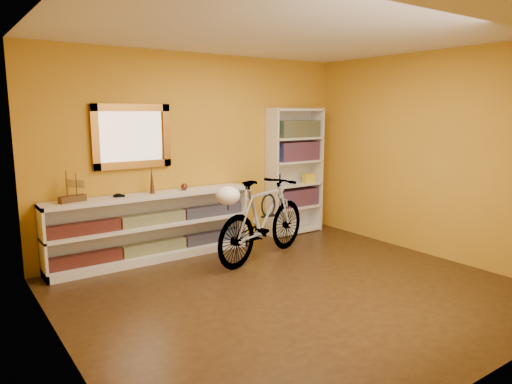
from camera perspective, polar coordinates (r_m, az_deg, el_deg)
floor at (r=4.98m, az=4.74°, el=-12.05°), size 4.50×4.00×0.01m
ceiling at (r=4.68m, az=5.22°, el=19.10°), size 4.50×4.00×0.01m
back_wall at (r=6.31m, az=-6.85°, el=4.80°), size 4.50×0.01×2.60m
left_wall at (r=3.65m, az=-23.28°, el=0.36°), size 0.01×4.00×2.60m
right_wall at (r=6.34m, az=20.83°, el=4.25°), size 0.01×4.00×2.60m
gilt_mirror at (r=5.87m, az=-14.96°, el=6.61°), size 0.98×0.06×0.78m
wall_socket at (r=6.93m, az=-0.02°, el=-3.47°), size 0.09×0.02×0.09m
console_unit at (r=5.95m, az=-12.50°, el=-4.22°), size 2.60×0.35×0.85m
cd_row_lower at (r=6.00m, az=-12.34°, el=-6.62°), size 2.50×0.13×0.14m
cd_row_upper at (r=5.91m, az=-12.47°, el=-3.23°), size 2.50×0.13×0.14m
model_ship at (r=5.56m, az=-21.69°, el=0.64°), size 0.32×0.18×0.35m
toy_car at (r=5.73m, az=-16.44°, el=-0.59°), size 0.00×0.01×0.00m
bronze_ornament at (r=5.84m, az=-12.66°, el=1.49°), size 0.06×0.06×0.35m
decorative_orb at (r=6.04m, az=-8.80°, el=0.64°), size 0.09×0.09×0.09m
bookcase at (r=7.06m, az=4.78°, el=2.52°), size 0.90×0.30×1.90m
book_row_a at (r=7.16m, az=5.04°, el=-0.67°), size 0.70×0.22×0.26m
book_row_b at (r=7.06m, az=5.13°, el=5.00°), size 0.70×0.22×0.28m
book_row_c at (r=7.04m, az=5.17°, el=7.72°), size 0.70×0.22×0.25m
travel_mug at (r=6.86m, az=2.73°, el=1.51°), size 0.08×0.08×0.18m
red_tin at (r=6.91m, az=3.40°, el=7.33°), size 0.13×0.13×0.16m
yellow_bag at (r=7.21m, az=6.50°, el=1.71°), size 0.19×0.14×0.14m
bicycle at (r=5.85m, az=0.92°, el=-3.29°), size 0.96×1.82×1.04m
helmet at (r=5.26m, az=-3.46°, el=-0.44°), size 0.29×0.27×0.21m
u_lock at (r=5.90m, az=1.52°, el=-1.64°), size 0.22×0.02×0.22m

